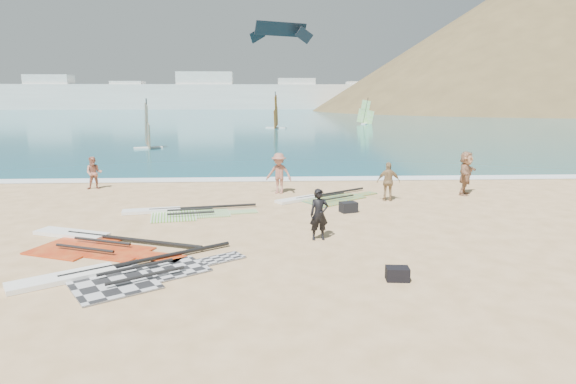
{
  "coord_description": "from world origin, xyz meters",
  "views": [
    {
      "loc": [
        -0.8,
        -12.71,
        4.35
      ],
      "look_at": [
        0.03,
        4.0,
        1.0
      ],
      "focal_mm": 30.0,
      "sensor_mm": 36.0,
      "label": 1
    }
  ],
  "objects_px": {
    "person_wetsuit": "(319,214)",
    "beachgoer_mid": "(279,173)",
    "gear_bag_far": "(397,274)",
    "rig_red": "(91,242)",
    "rig_grey": "(117,274)",
    "beachgoer_right": "(466,173)",
    "rig_orange": "(321,199)",
    "beachgoer_back": "(388,182)",
    "beachgoer_left": "(94,173)",
    "gear_bag_near": "(348,207)",
    "rig_green": "(179,212)"
  },
  "relations": [
    {
      "from": "rig_green",
      "to": "beachgoer_right",
      "type": "bearing_deg",
      "value": 2.87
    },
    {
      "from": "gear_bag_near",
      "to": "beachgoer_left",
      "type": "relative_size",
      "value": 0.4
    },
    {
      "from": "rig_orange",
      "to": "gear_bag_near",
      "type": "distance_m",
      "value": 2.39
    },
    {
      "from": "rig_green",
      "to": "gear_bag_far",
      "type": "xyz_separation_m",
      "value": [
        6.4,
        -6.98,
        0.11
      ]
    },
    {
      "from": "rig_grey",
      "to": "beachgoer_right",
      "type": "bearing_deg",
      "value": 3.29
    },
    {
      "from": "rig_grey",
      "to": "rig_orange",
      "type": "distance_m",
      "value": 10.52
    },
    {
      "from": "person_wetsuit",
      "to": "beachgoer_mid",
      "type": "relative_size",
      "value": 0.86
    },
    {
      "from": "rig_red",
      "to": "beachgoer_back",
      "type": "distance_m",
      "value": 11.79
    },
    {
      "from": "rig_orange",
      "to": "gear_bag_far",
      "type": "xyz_separation_m",
      "value": [
        0.74,
        -9.18,
        0.11
      ]
    },
    {
      "from": "rig_grey",
      "to": "rig_red",
      "type": "distance_m",
      "value": 3.13
    },
    {
      "from": "rig_green",
      "to": "beachgoer_back",
      "type": "xyz_separation_m",
      "value": [
        8.43,
        1.85,
        0.77
      ]
    },
    {
      "from": "rig_grey",
      "to": "rig_red",
      "type": "relative_size",
      "value": 0.99
    },
    {
      "from": "rig_red",
      "to": "beachgoer_right",
      "type": "distance_m",
      "value": 15.66
    },
    {
      "from": "rig_grey",
      "to": "gear_bag_near",
      "type": "relative_size",
      "value": 9.06
    },
    {
      "from": "rig_green",
      "to": "rig_orange",
      "type": "bearing_deg",
      "value": 10.43
    },
    {
      "from": "rig_grey",
      "to": "rig_orange",
      "type": "bearing_deg",
      "value": 21.45
    },
    {
      "from": "rig_orange",
      "to": "beachgoer_right",
      "type": "bearing_deg",
      "value": -27.65
    },
    {
      "from": "beachgoer_right",
      "to": "beachgoer_mid",
      "type": "bearing_deg",
      "value": 118.78
    },
    {
      "from": "rig_grey",
      "to": "beachgoer_left",
      "type": "height_order",
      "value": "beachgoer_left"
    },
    {
      "from": "gear_bag_near",
      "to": "rig_green",
      "type": "bearing_deg",
      "value": 179.41
    },
    {
      "from": "gear_bag_near",
      "to": "beachgoer_mid",
      "type": "distance_m",
      "value": 4.57
    },
    {
      "from": "rig_orange",
      "to": "beachgoer_mid",
      "type": "bearing_deg",
      "value": 105.94
    },
    {
      "from": "rig_grey",
      "to": "beachgoer_mid",
      "type": "bearing_deg",
      "value": 33.56
    },
    {
      "from": "person_wetsuit",
      "to": "beachgoer_back",
      "type": "height_order",
      "value": "beachgoer_back"
    },
    {
      "from": "rig_red",
      "to": "person_wetsuit",
      "type": "distance_m",
      "value": 6.9
    },
    {
      "from": "gear_bag_far",
      "to": "person_wetsuit",
      "type": "height_order",
      "value": "person_wetsuit"
    },
    {
      "from": "gear_bag_far",
      "to": "rig_red",
      "type": "bearing_deg",
      "value": 158.42
    },
    {
      "from": "rig_red",
      "to": "beachgoer_right",
      "type": "bearing_deg",
      "value": 46.79
    },
    {
      "from": "gear_bag_near",
      "to": "beachgoer_right",
      "type": "xyz_separation_m",
      "value": [
        5.77,
        3.03,
        0.78
      ]
    },
    {
      "from": "rig_grey",
      "to": "rig_red",
      "type": "height_order",
      "value": "rig_red"
    },
    {
      "from": "rig_green",
      "to": "beachgoer_left",
      "type": "relative_size",
      "value": 3.33
    },
    {
      "from": "gear_bag_far",
      "to": "beachgoer_left",
      "type": "distance_m",
      "value": 16.51
    },
    {
      "from": "rig_red",
      "to": "gear_bag_far",
      "type": "relative_size",
      "value": 10.34
    },
    {
      "from": "rig_grey",
      "to": "gear_bag_near",
      "type": "height_order",
      "value": "gear_bag_near"
    },
    {
      "from": "rig_orange",
      "to": "rig_red",
      "type": "bearing_deg",
      "value": -176.75
    },
    {
      "from": "gear_bag_far",
      "to": "beachgoer_mid",
      "type": "bearing_deg",
      "value": 103.28
    },
    {
      "from": "rig_grey",
      "to": "beachgoer_right",
      "type": "xyz_separation_m",
      "value": [
        12.6,
        9.35,
        0.93
      ]
    },
    {
      "from": "rig_green",
      "to": "beachgoer_left",
      "type": "bearing_deg",
      "value": 122.53
    },
    {
      "from": "rig_red",
      "to": "gear_bag_near",
      "type": "bearing_deg",
      "value": 44.96
    },
    {
      "from": "rig_orange",
      "to": "gear_bag_near",
      "type": "height_order",
      "value": "gear_bag_near"
    },
    {
      "from": "beachgoer_left",
      "to": "beachgoer_right",
      "type": "relative_size",
      "value": 0.79
    },
    {
      "from": "beachgoer_mid",
      "to": "beachgoer_back",
      "type": "bearing_deg",
      "value": -1.24
    },
    {
      "from": "beachgoer_back",
      "to": "beachgoer_mid",
      "type": "bearing_deg",
      "value": -17.29
    },
    {
      "from": "person_wetsuit",
      "to": "beachgoer_mid",
      "type": "distance_m",
      "value": 7.3
    },
    {
      "from": "person_wetsuit",
      "to": "beachgoer_back",
      "type": "xyz_separation_m",
      "value": [
        3.53,
        5.41,
        0.03
      ]
    },
    {
      "from": "rig_grey",
      "to": "person_wetsuit",
      "type": "height_order",
      "value": "person_wetsuit"
    },
    {
      "from": "rig_red",
      "to": "beachgoer_left",
      "type": "xyz_separation_m",
      "value": [
        -2.85,
        8.78,
        0.72
      ]
    },
    {
      "from": "rig_grey",
      "to": "person_wetsuit",
      "type": "bearing_deg",
      "value": -5.23
    },
    {
      "from": "rig_orange",
      "to": "rig_grey",
      "type": "bearing_deg",
      "value": -159.59
    },
    {
      "from": "rig_orange",
      "to": "rig_green",
      "type": "bearing_deg",
      "value": 166.88
    }
  ]
}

